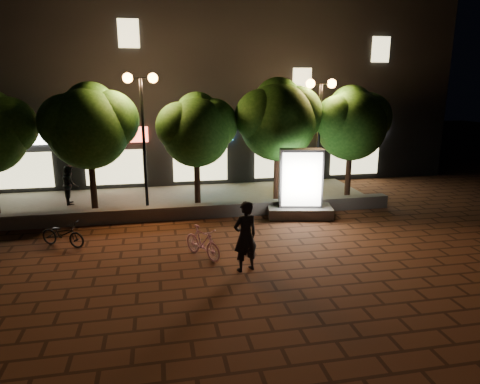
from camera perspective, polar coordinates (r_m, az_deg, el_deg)
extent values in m
plane|color=#512C19|center=(12.35, -5.47, -9.07)|extent=(80.00, 80.00, 0.00)
cube|color=slate|center=(16.02, -6.96, -2.62)|extent=(16.00, 0.45, 0.50)
cube|color=slate|center=(18.47, -7.54, -1.02)|extent=(16.00, 5.00, 0.08)
cube|color=black|center=(24.32, -8.99, 14.42)|extent=(28.00, 8.00, 10.00)
cube|color=white|center=(21.22, -27.59, 6.52)|extent=(3.20, 0.12, 0.70)
cube|color=beige|center=(21.43, -27.13, 2.56)|extent=(2.60, 0.10, 1.60)
cube|color=#DA412E|center=(20.46, -16.72, 7.30)|extent=(3.20, 0.12, 0.70)
cube|color=beige|center=(20.68, -16.42, 3.18)|extent=(2.60, 0.10, 1.60)
cube|color=#3694C8|center=(20.47, -5.42, 7.84)|extent=(3.20, 0.12, 0.70)
cube|color=beige|center=(20.69, -5.32, 3.71)|extent=(2.60, 0.10, 1.60)
cube|color=#FFB112|center=(21.24, 5.49, 8.08)|extent=(3.20, 0.12, 0.70)
cube|color=beige|center=(21.46, 5.39, 4.09)|extent=(2.60, 0.10, 1.60)
cube|color=white|center=(22.71, 15.31, 8.04)|extent=(3.20, 0.12, 0.70)
cube|color=beige|center=(22.91, 15.06, 4.32)|extent=(2.60, 0.10, 1.60)
cube|color=beige|center=(20.37, -14.69, 19.84)|extent=(0.90, 0.10, 1.20)
cube|color=beige|center=(21.42, 8.29, 14.48)|extent=(0.90, 0.10, 1.20)
cube|color=beige|center=(23.11, 18.30, 17.64)|extent=(0.90, 0.10, 1.20)
sphere|color=#2A5D1B|center=(17.76, -28.63, 7.79)|extent=(2.10, 2.10, 2.10)
cylinder|color=black|center=(17.26, -19.09, 1.36)|extent=(0.24, 0.24, 2.34)
sphere|color=#2A5D1B|center=(16.95, -19.64, 7.94)|extent=(3.00, 3.00, 3.00)
sphere|color=#2A5D1B|center=(17.03, -17.11, 9.18)|extent=(2.25, 2.25, 2.25)
sphere|color=#2A5D1B|center=(16.90, -22.06, 8.56)|extent=(2.10, 2.10, 2.10)
sphere|color=#2A5D1B|center=(17.23, -19.35, 10.56)|extent=(1.95, 1.95, 1.95)
cylinder|color=black|center=(17.17, -5.75, 1.79)|extent=(0.24, 0.24, 2.21)
sphere|color=#2A5D1B|center=(16.87, -5.90, 7.91)|extent=(2.70, 2.70, 2.70)
sphere|color=#2A5D1B|center=(17.11, -3.72, 9.06)|extent=(2.03, 2.03, 2.02)
sphere|color=#2A5D1B|center=(16.65, -7.98, 8.63)|extent=(1.89, 1.89, 1.89)
sphere|color=#2A5D1B|center=(17.16, -5.74, 10.29)|extent=(1.76, 1.76, 1.76)
cylinder|color=black|center=(17.75, 4.91, 2.59)|extent=(0.24, 0.24, 2.43)
sphere|color=#2A5D1B|center=(17.45, 5.06, 9.25)|extent=(3.10, 3.10, 3.10)
sphere|color=#2A5D1B|center=(17.85, 7.33, 10.27)|extent=(2.33, 2.33, 2.33)
sphere|color=#2A5D1B|center=(17.10, 2.94, 10.03)|extent=(2.17, 2.17, 2.17)
sphere|color=#2A5D1B|center=(17.76, 5.11, 11.85)|extent=(2.01, 2.02, 2.02)
cylinder|color=black|center=(18.89, 14.29, 2.70)|extent=(0.24, 0.24, 2.29)
sphere|color=#2A5D1B|center=(18.61, 14.66, 8.58)|extent=(2.90, 2.90, 2.90)
sphere|color=#2A5D1B|center=(19.09, 16.45, 9.50)|extent=(2.18, 2.17, 2.17)
sphere|color=#2A5D1B|center=(18.18, 13.04, 9.34)|extent=(2.03, 2.03, 2.03)
sphere|color=#2A5D1B|center=(18.92, 14.62, 10.87)|extent=(1.89, 1.88, 1.88)
cylinder|color=black|center=(16.66, -12.70, 6.01)|extent=(0.12, 0.12, 5.00)
cylinder|color=black|center=(16.50, -13.19, 14.63)|extent=(0.90, 0.08, 0.08)
sphere|color=#F5983D|center=(16.52, -14.80, 14.53)|extent=(0.36, 0.36, 0.36)
sphere|color=#F5983D|center=(16.49, -11.57, 14.71)|extent=(0.36, 0.36, 0.36)
cylinder|color=black|center=(17.91, 10.44, 6.36)|extent=(0.12, 0.12, 4.80)
cylinder|color=black|center=(17.74, 10.80, 14.05)|extent=(0.90, 0.08, 0.08)
sphere|color=#F5983D|center=(17.58, 9.40, 14.11)|extent=(0.36, 0.36, 0.36)
sphere|color=#F5983D|center=(17.92, 12.18, 13.99)|extent=(0.36, 0.36, 0.36)
cube|color=slate|center=(16.27, 7.97, -2.57)|extent=(2.56, 1.63, 0.40)
cube|color=#4C4C51|center=(15.95, 8.13, 1.86)|extent=(1.66, 0.84, 2.18)
cube|color=white|center=(15.67, 8.27, 1.63)|extent=(1.42, 0.32, 1.98)
cube|color=white|center=(16.23, 7.99, 2.08)|extent=(1.42, 0.32, 1.98)
imported|color=#F19FBF|center=(12.37, -5.03, -6.70)|extent=(1.18, 1.54, 0.92)
imported|color=black|center=(11.33, 0.72, -5.94)|extent=(0.82, 0.67, 1.93)
imported|color=black|center=(14.26, -22.63, -5.19)|extent=(1.58, 1.18, 0.79)
imported|color=black|center=(18.70, -21.75, 0.91)|extent=(0.74, 0.87, 1.60)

